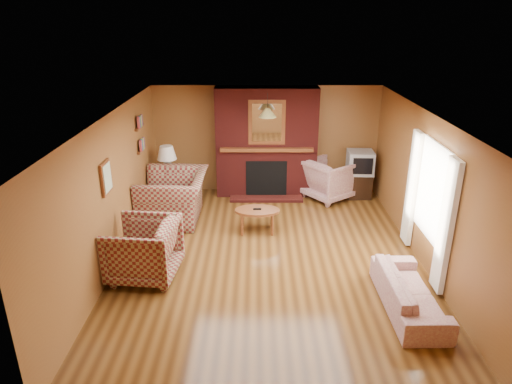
{
  "coord_description": "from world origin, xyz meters",
  "views": [
    {
      "loc": [
        -0.21,
        -6.72,
        3.83
      ],
      "look_at": [
        -0.22,
        0.6,
        0.97
      ],
      "focal_mm": 32.0,
      "sensor_mm": 36.0,
      "label": 1
    }
  ],
  "objects_px": {
    "plaid_loveseat": "(174,197)",
    "plaid_armchair": "(143,250)",
    "crt_tv": "(360,162)",
    "fireplace": "(266,143)",
    "tv_stand": "(358,185)",
    "floral_armchair": "(329,179)",
    "table_lamp": "(167,160)",
    "side_table": "(169,190)",
    "floral_sofa": "(409,292)",
    "coffee_table": "(257,212)"
  },
  "relations": [
    {
      "from": "crt_tv",
      "to": "coffee_table",
      "type": "bearing_deg",
      "value": -141.86
    },
    {
      "from": "coffee_table",
      "to": "side_table",
      "type": "relative_size",
      "value": 1.39
    },
    {
      "from": "fireplace",
      "to": "tv_stand",
      "type": "xyz_separation_m",
      "value": [
        2.05,
        -0.18,
        -0.9
      ]
    },
    {
      "from": "floral_armchair",
      "to": "tv_stand",
      "type": "height_order",
      "value": "floral_armchair"
    },
    {
      "from": "coffee_table",
      "to": "tv_stand",
      "type": "distance_m",
      "value": 2.87
    },
    {
      "from": "plaid_armchair",
      "to": "floral_armchair",
      "type": "relative_size",
      "value": 1.05
    },
    {
      "from": "floral_armchair",
      "to": "tv_stand",
      "type": "bearing_deg",
      "value": -121.0
    },
    {
      "from": "floral_armchair",
      "to": "table_lamp",
      "type": "relative_size",
      "value": 1.44
    },
    {
      "from": "plaid_armchair",
      "to": "crt_tv",
      "type": "height_order",
      "value": "crt_tv"
    },
    {
      "from": "floral_armchair",
      "to": "table_lamp",
      "type": "height_order",
      "value": "table_lamp"
    },
    {
      "from": "plaid_loveseat",
      "to": "crt_tv",
      "type": "xyz_separation_m",
      "value": [
        3.9,
        1.19,
        0.34
      ]
    },
    {
      "from": "fireplace",
      "to": "floral_armchair",
      "type": "distance_m",
      "value": 1.59
    },
    {
      "from": "fireplace",
      "to": "coffee_table",
      "type": "distance_m",
      "value": 2.12
    },
    {
      "from": "floral_armchair",
      "to": "plaid_armchair",
      "type": "bearing_deg",
      "value": 97.3
    },
    {
      "from": "floral_armchair",
      "to": "plaid_loveseat",
      "type": "bearing_deg",
      "value": 71.94
    },
    {
      "from": "floral_sofa",
      "to": "side_table",
      "type": "distance_m",
      "value": 5.52
    },
    {
      "from": "plaid_loveseat",
      "to": "floral_sofa",
      "type": "height_order",
      "value": "plaid_loveseat"
    },
    {
      "from": "floral_armchair",
      "to": "tv_stand",
      "type": "relative_size",
      "value": 1.75
    },
    {
      "from": "side_table",
      "to": "table_lamp",
      "type": "relative_size",
      "value": 0.89
    },
    {
      "from": "plaid_armchair",
      "to": "coffee_table",
      "type": "distance_m",
      "value": 2.35
    },
    {
      "from": "fireplace",
      "to": "coffee_table",
      "type": "relative_size",
      "value": 2.89
    },
    {
      "from": "fireplace",
      "to": "crt_tv",
      "type": "height_order",
      "value": "fireplace"
    },
    {
      "from": "fireplace",
      "to": "table_lamp",
      "type": "distance_m",
      "value": 2.18
    },
    {
      "from": "table_lamp",
      "to": "crt_tv",
      "type": "relative_size",
      "value": 1.19
    },
    {
      "from": "plaid_armchair",
      "to": "floral_sofa",
      "type": "xyz_separation_m",
      "value": [
        3.85,
        -0.81,
        -0.22
      ]
    },
    {
      "from": "fireplace",
      "to": "crt_tv",
      "type": "bearing_deg",
      "value": -5.3
    },
    {
      "from": "plaid_loveseat",
      "to": "coffee_table",
      "type": "height_order",
      "value": "plaid_loveseat"
    },
    {
      "from": "plaid_loveseat",
      "to": "tv_stand",
      "type": "xyz_separation_m",
      "value": [
        3.9,
        1.19,
        -0.19
      ]
    },
    {
      "from": "floral_armchair",
      "to": "side_table",
      "type": "relative_size",
      "value": 1.63
    },
    {
      "from": "plaid_loveseat",
      "to": "plaid_armchair",
      "type": "height_order",
      "value": "plaid_loveseat"
    },
    {
      "from": "plaid_armchair",
      "to": "side_table",
      "type": "xyz_separation_m",
      "value": [
        -0.15,
        2.99,
        -0.17
      ]
    },
    {
      "from": "fireplace",
      "to": "plaid_armchair",
      "type": "bearing_deg",
      "value": -118.93
    },
    {
      "from": "floral_armchair",
      "to": "side_table",
      "type": "xyz_separation_m",
      "value": [
        -3.48,
        -0.28,
        -0.14
      ]
    },
    {
      "from": "coffee_table",
      "to": "crt_tv",
      "type": "distance_m",
      "value": 2.89
    },
    {
      "from": "plaid_armchair",
      "to": "plaid_loveseat",
      "type": "bearing_deg",
      "value": -176.82
    },
    {
      "from": "plaid_armchair",
      "to": "crt_tv",
      "type": "relative_size",
      "value": 1.8
    },
    {
      "from": "floral_armchair",
      "to": "coffee_table",
      "type": "xyz_separation_m",
      "value": [
        -1.58,
        -1.7,
        -0.05
      ]
    },
    {
      "from": "tv_stand",
      "to": "coffee_table",
      "type": "bearing_deg",
      "value": -144.15
    },
    {
      "from": "floral_sofa",
      "to": "crt_tv",
      "type": "relative_size",
      "value": 3.0
    },
    {
      "from": "plaid_loveseat",
      "to": "crt_tv",
      "type": "distance_m",
      "value": 4.09
    },
    {
      "from": "plaid_loveseat",
      "to": "floral_sofa",
      "type": "bearing_deg",
      "value": 52.18
    },
    {
      "from": "floral_armchair",
      "to": "table_lamp",
      "type": "distance_m",
      "value": 3.53
    },
    {
      "from": "floral_sofa",
      "to": "coffee_table",
      "type": "relative_size",
      "value": 2.05
    },
    {
      "from": "floral_sofa",
      "to": "plaid_armchair",
      "type": "bearing_deg",
      "value": 77.51
    },
    {
      "from": "fireplace",
      "to": "table_lamp",
      "type": "bearing_deg",
      "value": -165.71
    },
    {
      "from": "fireplace",
      "to": "tv_stand",
      "type": "height_order",
      "value": "fireplace"
    },
    {
      "from": "side_table",
      "to": "floral_armchair",
      "type": "bearing_deg",
      "value": 4.56
    },
    {
      "from": "plaid_loveseat",
      "to": "coffee_table",
      "type": "xyz_separation_m",
      "value": [
        1.65,
        -0.58,
        -0.07
      ]
    },
    {
      "from": "side_table",
      "to": "tv_stand",
      "type": "height_order",
      "value": "side_table"
    },
    {
      "from": "plaid_armchair",
      "to": "crt_tv",
      "type": "xyz_separation_m",
      "value": [
        4.0,
        3.34,
        0.34
      ]
    }
  ]
}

